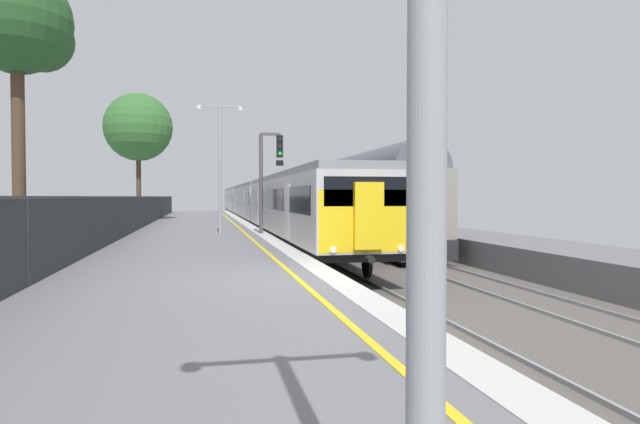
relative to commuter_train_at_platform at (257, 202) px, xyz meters
The scene contains 8 objects.
ground 34.24m from the commuter_train_at_platform, 89.09° to the right, with size 17.40×110.00×1.21m.
commuter_train_at_platform is the anchor object (origin of this frame).
freight_train_adjacent_track 5.29m from the commuter_train_at_platform, 40.59° to the left, with size 2.60×58.75×4.89m.
signal_gantry 20.42m from the commuter_train_at_platform, 94.10° to the right, with size 1.10×0.24×4.56m.
platform_lamp_mid 20.77m from the commuter_train_at_platform, 99.94° to the right, with size 2.00×0.20×5.78m.
platform_back_fence 35.01m from the commuter_train_at_platform, 102.45° to the right, with size 0.07×99.00×1.70m.
background_tree_left 30.51m from the commuter_train_at_platform, 107.76° to the right, with size 2.91×2.91×7.95m.
background_tree_centre 11.14m from the commuter_train_at_platform, 151.65° to the right, with size 4.69×4.69×8.85m.
Camera 1 is at (-2.24, -11.22, 1.69)m, focal length 31.22 mm.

